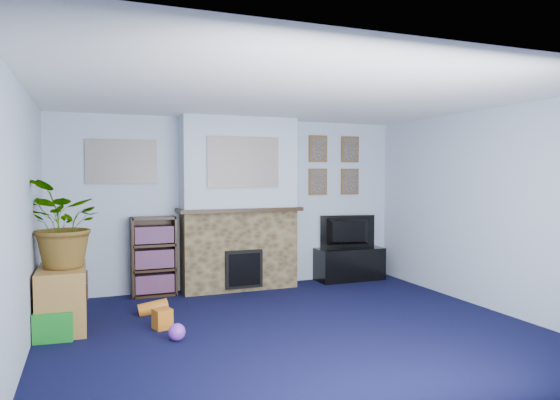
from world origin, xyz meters
name	(u,v)px	position (x,y,z in m)	size (l,w,h in m)	color
floor	(296,332)	(0.00, 0.00, 0.00)	(5.00, 4.50, 0.01)	black
ceiling	(297,96)	(0.00, 0.00, 2.40)	(5.00, 4.50, 0.01)	white
wall_back	(235,203)	(0.00, 2.25, 1.20)	(5.00, 0.04, 2.40)	#ABBACF
wall_front	(444,245)	(0.00, -2.25, 1.20)	(5.00, 0.04, 2.40)	#ABBACF
wall_left	(20,224)	(-2.50, 0.00, 1.20)	(0.04, 4.50, 2.40)	#ABBACF
wall_right	(489,209)	(2.50, 0.00, 1.20)	(0.04, 4.50, 2.40)	#ABBACF
chimney_breast	(239,205)	(0.00, 2.05, 1.18)	(1.72, 0.50, 2.40)	brown
collage_main	(243,162)	(0.00, 1.84, 1.78)	(1.00, 0.03, 0.68)	gray
collage_left	(122,162)	(-1.55, 2.23, 1.78)	(0.90, 0.03, 0.58)	gray
portrait_tl	(318,149)	(1.30, 2.23, 2.00)	(0.30, 0.03, 0.40)	brown
portrait_tr	(350,149)	(1.85, 2.23, 2.00)	(0.30, 0.03, 0.40)	brown
portrait_bl	(318,182)	(1.30, 2.23, 1.50)	(0.30, 0.03, 0.40)	brown
portrait_br	(350,182)	(1.85, 2.23, 1.50)	(0.30, 0.03, 0.40)	brown
tv_stand	(349,265)	(1.74, 2.03, 0.22)	(1.03, 0.43, 0.49)	black
television	(349,232)	(1.74, 2.05, 0.73)	(0.86, 0.11, 0.49)	black
bookshelf	(154,258)	(-1.17, 2.11, 0.50)	(0.58, 0.28, 1.05)	black
sideboard	(62,296)	(-2.24, 0.96, 0.35)	(0.47, 0.84, 0.65)	olive
potted_plant	(66,223)	(-2.19, 0.91, 1.11)	(0.83, 0.72, 0.92)	#26661E
mantel_clock	(242,203)	(0.02, 2.00, 1.22)	(0.09, 0.05, 0.12)	gold
mantel_candle	(258,202)	(0.26, 2.00, 1.23)	(0.05, 0.05, 0.17)	#B2BFC6
mantel_teddy	(201,204)	(-0.55, 2.00, 1.22)	(0.14, 0.14, 0.14)	gray
mantel_can	(283,202)	(0.65, 2.00, 1.21)	(0.07, 0.07, 0.13)	orange
green_crate	(54,325)	(-2.30, 0.64, 0.14)	(0.36, 0.29, 0.29)	#198C26
toy_ball	(177,331)	(-1.19, 0.17, 0.09)	(0.17, 0.17, 0.17)	purple
toy_block	(162,318)	(-1.27, 0.61, 0.11)	(0.17, 0.17, 0.21)	orange
toy_tube	(153,308)	(-1.29, 1.20, 0.07)	(0.16, 0.16, 0.33)	orange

